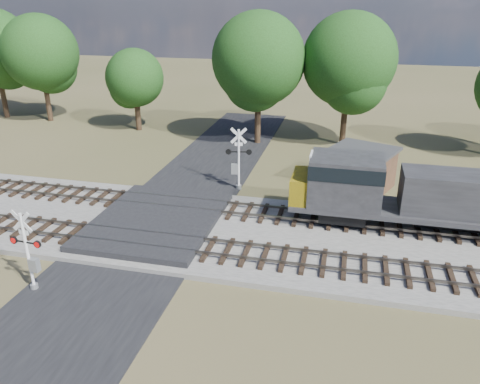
# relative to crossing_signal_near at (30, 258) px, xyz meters

# --- Properties ---
(ground) EXTENTS (160.00, 160.00, 0.00)m
(ground) POSITION_rel_crossing_signal_near_xyz_m (2.93, 6.92, -1.69)
(ground) COLOR #414524
(ground) RESTS_ON ground
(ballast_bed) EXTENTS (140.00, 10.00, 0.30)m
(ballast_bed) POSITION_rel_crossing_signal_near_xyz_m (12.93, 7.42, -1.54)
(ballast_bed) COLOR gray
(ballast_bed) RESTS_ON ground
(road) EXTENTS (7.00, 60.00, 0.08)m
(road) POSITION_rel_crossing_signal_near_xyz_m (2.93, 6.92, -1.65)
(road) COLOR black
(road) RESTS_ON ground
(crossing_panel) EXTENTS (7.00, 9.00, 0.62)m
(crossing_panel) POSITION_rel_crossing_signal_near_xyz_m (2.93, 7.42, -1.38)
(crossing_panel) COLOR #262628
(crossing_panel) RESTS_ON ground
(track_near) EXTENTS (140.00, 2.60, 0.33)m
(track_near) POSITION_rel_crossing_signal_near_xyz_m (6.06, 4.92, -1.28)
(track_near) COLOR black
(track_near) RESTS_ON ballast_bed
(track_far) EXTENTS (140.00, 2.60, 0.33)m
(track_far) POSITION_rel_crossing_signal_near_xyz_m (6.06, 9.92, -1.28)
(track_far) COLOR black
(track_far) RESTS_ON ballast_bed
(crossing_signal_near) EXTENTS (1.64, 0.36, 4.07)m
(crossing_signal_near) POSITION_rel_crossing_signal_near_xyz_m (0.00, 0.00, 0.00)
(crossing_signal_near) COLOR silver
(crossing_signal_near) RESTS_ON ground
(crossing_signal_far) EXTENTS (1.81, 0.48, 4.51)m
(crossing_signal_far) POSITION_rel_crossing_signal_near_xyz_m (6.22, 14.25, 0.18)
(crossing_signal_far) COLOR silver
(crossing_signal_far) RESTS_ON ground
(equipment_shed) EXTENTS (5.54, 5.54, 2.89)m
(equipment_shed) POSITION_rel_crossing_signal_near_xyz_m (14.64, 16.52, -0.23)
(equipment_shed) COLOR #3F2E1B
(equipment_shed) RESTS_ON ground
(treeline) EXTENTS (76.87, 11.73, 11.77)m
(treeline) POSITION_rel_crossing_signal_near_xyz_m (10.26, 27.31, 5.63)
(treeline) COLOR black
(treeline) RESTS_ON ground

